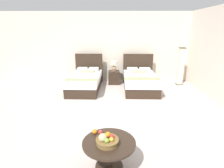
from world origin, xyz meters
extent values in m
cube|color=beige|center=(0.00, 0.00, -0.01)|extent=(10.11, 10.13, 0.02)
cube|color=beige|center=(0.00, 3.27, 1.44)|extent=(10.11, 0.12, 2.88)
cube|color=#312419|center=(-1.03, 1.88, 0.17)|extent=(1.10, 2.09, 0.33)
cube|color=white|center=(-1.03, 1.88, 0.44)|extent=(1.14, 2.13, 0.21)
cube|color=#312419|center=(-1.00, 2.94, 0.60)|extent=(1.13, 0.09, 1.21)
cube|color=white|center=(-1.24, 2.66, 0.61)|extent=(0.39, 0.31, 0.14)
cube|color=white|center=(-0.78, 2.65, 0.61)|extent=(0.39, 0.31, 0.14)
cylinder|color=#C4B18D|center=(-1.01, 2.41, 0.62)|extent=(0.58, 0.16, 0.15)
cube|color=#93976B|center=(-1.04, 1.28, 0.55)|extent=(1.12, 0.35, 0.01)
cube|color=#312419|center=(1.03, 1.88, 0.16)|extent=(1.20, 2.03, 0.33)
cube|color=white|center=(1.03, 1.88, 0.44)|extent=(1.24, 2.07, 0.21)
cube|color=#312419|center=(1.05, 2.91, 0.60)|extent=(1.23, 0.09, 1.21)
cube|color=white|center=(0.79, 2.63, 0.61)|extent=(0.42, 0.31, 0.14)
cube|color=white|center=(1.30, 2.62, 0.61)|extent=(0.42, 0.31, 0.14)
cylinder|color=#C4B18D|center=(1.04, 2.38, 0.62)|extent=(0.63, 0.17, 0.15)
cube|color=#93976B|center=(1.02, 1.41, 0.55)|extent=(1.22, 0.44, 0.01)
cube|color=#312419|center=(0.05, 2.67, 0.27)|extent=(0.45, 0.44, 0.54)
sphere|color=tan|center=(0.05, 2.44, 0.35)|extent=(0.02, 0.02, 0.02)
cylinder|color=tan|center=(0.05, 2.69, 0.55)|extent=(0.14, 0.14, 0.02)
ellipsoid|color=tan|center=(0.05, 2.69, 0.66)|extent=(0.18, 0.18, 0.20)
cylinder|color=#99844C|center=(0.05, 2.69, 0.77)|extent=(0.02, 0.02, 0.04)
cylinder|color=beige|center=(0.05, 2.69, 0.87)|extent=(0.29, 0.29, 0.15)
cylinder|color=#312419|center=(-0.03, -2.16, 0.01)|extent=(0.46, 0.46, 0.02)
cylinder|color=#312419|center=(-0.03, -2.16, 0.22)|extent=(0.10, 0.10, 0.44)
cylinder|color=#312419|center=(-0.03, -2.16, 0.46)|extent=(0.85, 0.85, 0.04)
cylinder|color=olive|center=(-0.05, -2.22, 0.52)|extent=(0.34, 0.34, 0.08)
torus|color=olive|center=(-0.05, -2.22, 0.56)|extent=(0.36, 0.36, 0.02)
sphere|color=red|center=(0.02, -2.19, 0.59)|extent=(0.08, 0.08, 0.08)
sphere|color=orange|center=(-0.05, -2.14, 0.59)|extent=(0.09, 0.09, 0.09)
sphere|color=gold|center=(-0.12, -2.18, 0.59)|extent=(0.07, 0.07, 0.07)
sphere|color=#C8BB83|center=(-0.12, -2.25, 0.61)|extent=(0.13, 0.13, 0.13)
sphere|color=#82AC3F|center=(-0.06, -2.30, 0.59)|extent=(0.07, 0.07, 0.07)
sphere|color=gold|center=(0.01, -2.26, 0.58)|extent=(0.07, 0.07, 0.07)
sphere|color=#B13732|center=(-0.18, -1.95, 0.52)|extent=(0.08, 0.08, 0.08)
sphere|color=orange|center=(-0.28, -1.93, 0.52)|extent=(0.09, 0.09, 0.09)
cube|color=#393420|center=(2.73, 2.59, 0.01)|extent=(0.24, 0.24, 0.03)
cube|color=beige|center=(2.73, 2.59, 0.75)|extent=(0.20, 0.20, 1.45)
cube|color=#393420|center=(2.73, 2.59, 1.49)|extent=(0.24, 0.24, 0.02)
camera|label=1|loc=(0.04, -4.68, 2.19)|focal=29.42mm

